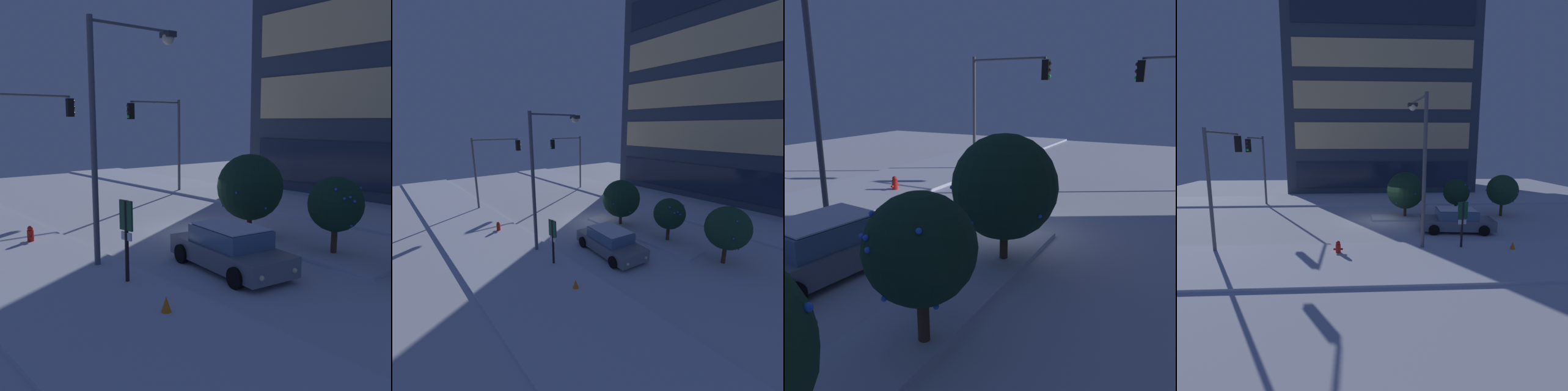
{
  "view_description": "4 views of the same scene",
  "coord_description": "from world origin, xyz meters",
  "views": [
    {
      "loc": [
        15.54,
        -13.42,
        4.93
      ],
      "look_at": [
        -0.49,
        -0.25,
        1.6
      ],
      "focal_mm": 43.24,
      "sensor_mm": 36.0,
      "label": 1
    },
    {
      "loc": [
        15.06,
        -13.24,
        7.35
      ],
      "look_at": [
        -0.09,
        -0.82,
        2.25
      ],
      "focal_mm": 24.38,
      "sensor_mm": 36.0,
      "label": 2
    },
    {
      "loc": [
        10.96,
        4.93,
        4.56
      ],
      "look_at": [
        1.26,
        -0.25,
        1.63
      ],
      "focal_mm": 36.1,
      "sensor_mm": 36.0,
      "label": 3
    },
    {
      "loc": [
        -1.83,
        -21.78,
        5.63
      ],
      "look_at": [
        -0.72,
        -0.73,
        2.03
      ],
      "focal_mm": 27.95,
      "sensor_mm": 36.0,
      "label": 4
    }
  ],
  "objects": [
    {
      "name": "construction_cone",
      "position": [
        6.37,
        -6.84,
        0.28
      ],
      "size": [
        0.36,
        0.36,
        0.55
      ],
      "primitive_type": "cone",
      "color": "orange",
      "rests_on": "ground"
    },
    {
      "name": "office_tower_main",
      "position": [
        1.2,
        18.81,
        12.98
      ],
      "size": [
        21.62,
        12.5,
        25.97
      ],
      "color": "#384251",
      "rests_on": "ground"
    },
    {
      "name": "fire_hydrant",
      "position": [
        -2.8,
        -6.9,
        0.37
      ],
      "size": [
        0.48,
        0.26,
        0.76
      ],
      "color": "red",
      "rests_on": "ground"
    },
    {
      "name": "median_strip",
      "position": [
        3.79,
        0.55,
        0.07
      ],
      "size": [
        9.0,
        1.8,
        0.14
      ],
      "primitive_type": "cube",
      "color": "silver",
      "rests_on": "ground"
    },
    {
      "name": "street_lamp_arched",
      "position": [
        1.64,
        -5.38,
        5.31
      ],
      "size": [
        0.56,
        3.42,
        8.16
      ],
      "rotation": [
        0.0,
        0.0,
        1.61
      ],
      "color": "#565960",
      "rests_on": "ground"
    },
    {
      "name": "ground",
      "position": [
        0.0,
        0.0,
        0.0
      ],
      "size": [
        52.0,
        52.0,
        0.0
      ],
      "primitive_type": "plane",
      "color": "silver"
    },
    {
      "name": "decorated_tree_left_of_median",
      "position": [
        9.51,
        1.04,
        2.06
      ],
      "size": [
        2.37,
        2.36,
        3.25
      ],
      "color": "#473323",
      "rests_on": "ground"
    },
    {
      "name": "traffic_light_corner_far_left",
      "position": [
        -10.15,
        4.64,
        4.37
      ],
      "size": [
        0.32,
        4.17,
        6.28
      ],
      "rotation": [
        0.0,
        0.0,
        -1.57
      ],
      "color": "#565960",
      "rests_on": "ground"
    },
    {
      "name": "curb_strip_far",
      "position": [
        0.0,
        8.03,
        0.07
      ],
      "size": [
        52.0,
        5.2,
        0.14
      ],
      "primitive_type": "cube",
      "color": "silver",
      "rests_on": "ground"
    },
    {
      "name": "car_near",
      "position": [
        4.6,
        -2.94,
        0.71
      ],
      "size": [
        4.88,
        2.52,
        1.49
      ],
      "rotation": [
        0.0,
        0.0,
        -0.11
      ],
      "color": "slate",
      "rests_on": "ground"
    },
    {
      "name": "traffic_light_corner_near_left",
      "position": [
        -9.23,
        -4.47,
        4.47
      ],
      "size": [
        0.32,
        4.59,
        6.41
      ],
      "rotation": [
        0.0,
        0.0,
        1.57
      ],
      "color": "#565960",
      "rests_on": "ground"
    },
    {
      "name": "decorated_tree_median",
      "position": [
        5.88,
        1.06,
        1.93
      ],
      "size": [
        2.04,
        2.01,
        2.94
      ],
      "color": "#473323",
      "rests_on": "ground"
    },
    {
      "name": "parking_info_sign",
      "position": [
        3.76,
        -6.39,
        1.67
      ],
      "size": [
        0.55,
        0.14,
        2.61
      ],
      "rotation": [
        0.0,
        0.0,
        1.71
      ],
      "color": "black",
      "rests_on": "ground"
    },
    {
      "name": "curb_strip_near",
      "position": [
        0.0,
        -8.03,
        0.07
      ],
      "size": [
        52.0,
        5.2,
        0.14
      ],
      "primitive_type": "cube",
      "color": "silver",
      "rests_on": "ground"
    },
    {
      "name": "decorated_tree_right_of_median",
      "position": [
        1.86,
        0.8,
        2.14
      ],
      "size": [
        2.79,
        2.79,
        3.54
      ],
      "color": "#473323",
      "rests_on": "ground"
    }
  ]
}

